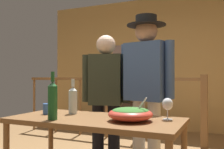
% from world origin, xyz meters
% --- Properties ---
extents(back_wall, '(5.29, 0.10, 2.74)m').
position_xyz_m(back_wall, '(0.00, 2.91, 1.37)').
color(back_wall, tan).
rests_on(back_wall, ground_plane).
extents(framed_picture, '(0.59, 0.03, 0.45)m').
position_xyz_m(framed_picture, '(-0.82, 2.85, 1.55)').
color(framed_picture, gray).
extents(stair_railing, '(3.39, 0.10, 1.12)m').
position_xyz_m(stair_railing, '(-0.24, 1.75, 0.70)').
color(stair_railing, brown).
rests_on(stair_railing, ground_plane).
extents(tv_console, '(0.90, 0.40, 0.55)m').
position_xyz_m(tv_console, '(-0.81, 2.56, 0.27)').
color(tv_console, '#38281E').
rests_on(tv_console, ground_plane).
extents(flat_screen_tv, '(0.59, 0.12, 0.43)m').
position_xyz_m(flat_screen_tv, '(-0.81, 2.53, 0.81)').
color(flat_screen_tv, black).
rests_on(flat_screen_tv, tv_console).
extents(serving_table, '(1.42, 0.66, 0.75)m').
position_xyz_m(serving_table, '(0.24, -0.51, 0.67)').
color(serving_table, brown).
rests_on(serving_table, ground_plane).
extents(salad_bowl, '(0.34, 0.34, 0.19)m').
position_xyz_m(salad_bowl, '(0.56, -0.53, 0.81)').
color(salad_bowl, '#CC3D2D').
rests_on(salad_bowl, serving_table).
extents(wine_glass, '(0.09, 0.09, 0.17)m').
position_xyz_m(wine_glass, '(0.80, -0.36, 0.87)').
color(wine_glass, silver).
rests_on(wine_glass, serving_table).
extents(wine_bottle_clear, '(0.08, 0.08, 0.32)m').
position_xyz_m(wine_bottle_clear, '(-0.06, -0.39, 0.88)').
color(wine_bottle_clear, silver).
rests_on(wine_bottle_clear, serving_table).
extents(wine_bottle_green, '(0.08, 0.08, 0.38)m').
position_xyz_m(wine_bottle_green, '(-0.02, -0.73, 0.91)').
color(wine_bottle_green, '#1E5628').
rests_on(wine_bottle_green, serving_table).
extents(mug_blue, '(0.11, 0.07, 0.10)m').
position_xyz_m(mug_blue, '(-0.25, -0.51, 0.80)').
color(mug_blue, '#3866B2').
rests_on(mug_blue, serving_table).
extents(person_standing_left, '(0.53, 0.30, 1.55)m').
position_xyz_m(person_standing_left, '(0.01, 0.18, 0.90)').
color(person_standing_left, black).
rests_on(person_standing_left, ground_plane).
extents(person_standing_right, '(0.60, 0.40, 1.72)m').
position_xyz_m(person_standing_right, '(0.47, 0.18, 1.04)').
color(person_standing_right, beige).
rests_on(person_standing_right, ground_plane).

